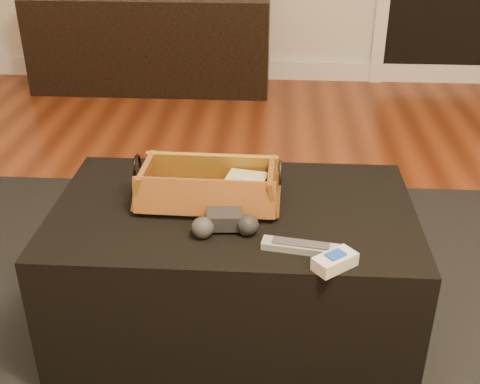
# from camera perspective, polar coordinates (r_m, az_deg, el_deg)

# --- Properties ---
(floor) EXTENTS (5.00, 5.50, 0.01)m
(floor) POSITION_cam_1_polar(r_m,az_deg,el_deg) (1.77, -3.92, -17.23)
(floor) COLOR brown
(floor) RESTS_ON ground
(baseboard) EXTENTS (5.00, 0.04, 0.12)m
(baseboard) POSITION_cam_1_polar(r_m,az_deg,el_deg) (4.14, 0.77, 11.52)
(baseboard) COLOR white
(baseboard) RESTS_ON floor
(media_cabinet) EXTENTS (1.48, 0.45, 0.58)m
(media_cabinet) POSITION_cam_1_polar(r_m,az_deg,el_deg) (3.94, -8.41, 13.84)
(media_cabinet) COLOR black
(media_cabinet) RESTS_ON floor
(area_rug) EXTENTS (2.60, 2.00, 0.01)m
(area_rug) POSITION_cam_1_polar(r_m,az_deg,el_deg) (1.87, -0.69, -13.63)
(area_rug) COLOR black
(area_rug) RESTS_ON floor
(ottoman) EXTENTS (1.00, 0.60, 0.42)m
(ottoman) POSITION_cam_1_polar(r_m,az_deg,el_deg) (1.78, -0.61, -7.36)
(ottoman) COLOR black
(ottoman) RESTS_ON area_rug
(tv_remote) EXTENTS (0.21, 0.06, 0.02)m
(tv_remote) POSITION_cam_1_polar(r_m,az_deg,el_deg) (1.67, -3.74, -0.48)
(tv_remote) COLOR black
(tv_remote) RESTS_ON wicker_basket
(cloth_bundle) EXTENTS (0.12, 0.09, 0.06)m
(cloth_bundle) POSITION_cam_1_polar(r_m,az_deg,el_deg) (1.68, 0.65, 0.63)
(cloth_bundle) COLOR #C4B188
(cloth_bundle) RESTS_ON wicker_basket
(wicker_basket) EXTENTS (0.40, 0.22, 0.14)m
(wicker_basket) POSITION_cam_1_polar(r_m,az_deg,el_deg) (1.67, -3.01, 0.39)
(wicker_basket) COLOR #975C22
(wicker_basket) RESTS_ON ottoman
(game_controller) EXTENTS (0.18, 0.11, 0.06)m
(game_controller) POSITION_cam_1_polar(r_m,az_deg,el_deg) (1.54, -1.45, -3.01)
(game_controller) COLOR black
(game_controller) RESTS_ON ottoman
(silver_remote) EXTENTS (0.20, 0.07, 0.02)m
(silver_remote) POSITION_cam_1_polar(r_m,az_deg,el_deg) (1.48, 5.75, -5.18)
(silver_remote) COLOR #9B9EA2
(silver_remote) RESTS_ON ottoman
(cream_gadget) EXTENTS (0.11, 0.11, 0.04)m
(cream_gadget) POSITION_cam_1_polar(r_m,az_deg,el_deg) (1.43, 8.98, -6.50)
(cream_gadget) COLOR beige
(cream_gadget) RESTS_ON ottoman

